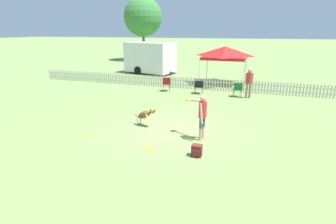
% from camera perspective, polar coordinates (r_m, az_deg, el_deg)
% --- Properties ---
extents(ground_plane, '(240.00, 240.00, 0.00)m').
position_cam_1_polar(ground_plane, '(10.14, 2.04, -3.71)').
color(ground_plane, olive).
extents(handler_person, '(0.88, 0.83, 1.59)m').
position_cam_1_polar(handler_person, '(8.96, 7.37, -0.00)').
color(handler_person, tan).
rests_on(handler_person, ground_plane).
extents(leaping_dog, '(1.13, 0.49, 0.81)m').
position_cam_1_polar(leaping_dog, '(10.36, -5.02, -0.54)').
color(leaping_dog, brown).
rests_on(leaping_dog, ground_plane).
extents(frisbee_near_handler, '(0.24, 0.24, 0.02)m').
position_cam_1_polar(frisbee_near_handler, '(10.03, -17.38, -4.71)').
color(frisbee_near_handler, yellow).
rests_on(frisbee_near_handler, ground_plane).
extents(frisbee_near_dog, '(0.24, 0.24, 0.02)m').
position_cam_1_polar(frisbee_near_dog, '(11.34, -4.56, -1.38)').
color(frisbee_near_dog, yellow).
rests_on(frisbee_near_dog, ground_plane).
extents(frisbee_midfield, '(0.24, 0.24, 0.02)m').
position_cam_1_polar(frisbee_midfield, '(8.53, -4.05, -7.88)').
color(frisbee_midfield, yellow).
rests_on(frisbee_midfield, ground_plane).
extents(backpack_on_grass, '(0.31, 0.29, 0.36)m').
position_cam_1_polar(backpack_on_grass, '(8.02, 6.28, -8.35)').
color(backpack_on_grass, maroon).
rests_on(backpack_on_grass, ground_plane).
extents(picket_fence, '(25.06, 0.04, 0.75)m').
position_cam_1_polar(picket_fence, '(16.84, 9.08, 5.96)').
color(picket_fence, beige).
rests_on(picket_fence, ground_plane).
extents(folding_chair_blue_left, '(0.55, 0.57, 0.85)m').
position_cam_1_polar(folding_chair_blue_left, '(15.37, 14.94, 5.01)').
color(folding_chair_blue_left, '#333338').
rests_on(folding_chair_blue_left, ground_plane).
extents(folding_chair_center, '(0.61, 0.62, 0.89)m').
position_cam_1_polar(folding_chair_center, '(16.28, -0.34, 6.35)').
color(folding_chair_center, '#333338').
rests_on(folding_chair_center, ground_plane).
extents(folding_chair_green_right, '(0.59, 0.61, 0.82)m').
position_cam_1_polar(folding_chair_green_right, '(15.72, 6.73, 5.67)').
color(folding_chair_green_right, '#333338').
rests_on(folding_chair_green_right, ground_plane).
extents(canopy_tent_main, '(2.94, 2.94, 2.60)m').
position_cam_1_polar(canopy_tent_main, '(18.82, 12.29, 12.51)').
color(canopy_tent_main, silver).
rests_on(canopy_tent_main, ground_plane).
extents(spectator_standing, '(0.41, 0.27, 1.64)m').
position_cam_1_polar(spectator_standing, '(15.24, 17.25, 6.57)').
color(spectator_standing, '#7A705B').
rests_on(spectator_standing, ground_plane).
extents(equipment_trailer, '(5.08, 3.15, 2.65)m').
position_cam_1_polar(equipment_trailer, '(23.31, -3.94, 11.78)').
color(equipment_trailer, white).
rests_on(equipment_trailer, ground_plane).
extents(tree_left_grove, '(4.63, 4.63, 7.51)m').
position_cam_1_polar(tree_left_grove, '(33.88, -5.47, 19.89)').
color(tree_left_grove, brown).
rests_on(tree_left_grove, ground_plane).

